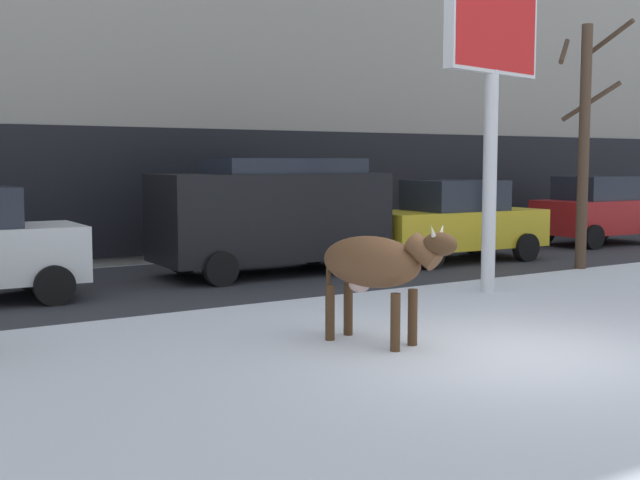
% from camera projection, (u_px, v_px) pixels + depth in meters
% --- Properties ---
extents(ground_plane, '(120.00, 120.00, 0.00)m').
position_uv_depth(ground_plane, '(514.00, 353.00, 9.56)').
color(ground_plane, white).
extents(road_strip, '(60.00, 5.60, 0.01)m').
position_uv_depth(road_strip, '(230.00, 278.00, 15.78)').
color(road_strip, '#333338').
rests_on(road_strip, ground).
extents(cow_brown, '(1.02, 1.92, 1.54)m').
position_uv_depth(cow_brown, '(376.00, 264.00, 9.99)').
color(cow_brown, brown).
rests_on(cow_brown, ground).
extents(billboard, '(2.50, 0.73, 5.56)m').
position_uv_depth(billboard, '(493.00, 40.00, 13.70)').
color(billboard, silver).
rests_on(billboard, ground).
extents(car_black_van, '(4.68, 2.28, 2.32)m').
position_uv_depth(car_black_van, '(272.00, 213.00, 16.16)').
color(car_black_van, black).
rests_on(car_black_van, ground).
extents(car_yellow_sedan, '(4.28, 2.13, 1.84)m').
position_uv_depth(car_yellow_sedan, '(454.00, 221.00, 18.36)').
color(car_yellow_sedan, gold).
rests_on(car_yellow_sedan, ground).
extents(car_red_hatchback, '(3.57, 2.05, 1.86)m').
position_uv_depth(car_red_hatchback, '(597.00, 211.00, 22.08)').
color(car_red_hatchback, red).
rests_on(car_red_hatchback, ground).
extents(pedestrian_near_billboard, '(0.36, 0.24, 1.73)m').
position_uv_depth(pedestrian_near_billboard, '(249.00, 219.00, 19.49)').
color(pedestrian_near_billboard, '#282833').
rests_on(pedestrian_near_billboard, ground).
extents(pedestrian_by_cars, '(0.36, 0.24, 1.73)m').
position_uv_depth(pedestrian_by_cars, '(0.00, 230.00, 16.40)').
color(pedestrian_by_cars, '#282833').
rests_on(pedestrian_by_cars, ground).
extents(bare_tree_left_lot, '(1.53, 1.51, 5.16)m').
position_uv_depth(bare_tree_left_lot, '(585.00, 137.00, 16.95)').
color(bare_tree_left_lot, '#4C3828').
rests_on(bare_tree_left_lot, ground).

